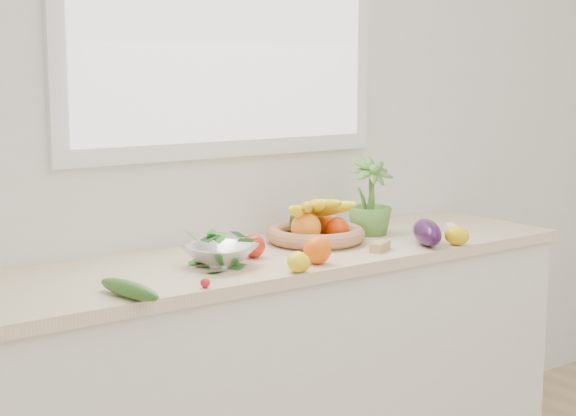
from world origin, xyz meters
TOP-DOWN VIEW (x-y plane):
  - back_wall at (0.00, 2.25)m, footprint 4.50×0.02m
  - counter_cabinet at (0.00, 1.95)m, footprint 2.20×0.58m
  - countertop at (0.00, 1.95)m, footprint 2.24×0.62m
  - orange_loose at (0.02, 1.73)m, footprint 0.10×0.10m
  - lemon_a at (-0.10, 1.67)m, footprint 0.08×0.09m
  - lemon_b at (-0.10, 1.67)m, footprint 0.10×0.10m
  - lemon_c at (0.59, 1.67)m, footprint 0.10×0.11m
  - apple at (-0.10, 1.92)m, footprint 0.08×0.08m
  - ginger at (0.31, 1.76)m, footprint 0.11×0.08m
  - garlic_a at (0.75, 1.85)m, footprint 0.06×0.06m
  - garlic_b at (0.27, 1.95)m, footprint 0.06×0.06m
  - garlic_c at (0.71, 1.79)m, footprint 0.06×0.06m
  - eggplant at (0.51, 1.73)m, footprint 0.19×0.24m
  - cucumber at (-0.65, 1.70)m, footprint 0.09×0.26m
  - radish at (-0.43, 1.67)m, footprint 0.03×0.03m
  - potted_herb at (0.48, 2.01)m, footprint 0.19×0.19m
  - fruit_basket at (0.22, 2.00)m, footprint 0.45×0.45m
  - colander_with_spinach at (-0.25, 1.88)m, footprint 0.27×0.27m

SIDE VIEW (x-z plane):
  - counter_cabinet at x=0.00m, z-range 0.00..0.86m
  - countertop at x=0.00m, z-range 0.86..0.90m
  - radish at x=-0.43m, z-range 0.90..0.93m
  - ginger at x=0.31m, z-range 0.90..0.93m
  - garlic_a at x=0.75m, z-range 0.90..0.94m
  - garlic_b at x=0.27m, z-range 0.90..0.94m
  - garlic_c at x=0.71m, z-range 0.90..0.94m
  - cucumber at x=-0.65m, z-range 0.90..0.95m
  - lemon_a at x=-0.10m, z-range 0.90..0.96m
  - lemon_b at x=-0.10m, z-range 0.90..0.96m
  - lemon_c at x=0.59m, z-range 0.90..0.97m
  - apple at x=-0.10m, z-range 0.90..0.98m
  - orange_loose at x=0.02m, z-range 0.90..0.99m
  - eggplant at x=0.51m, z-range 0.90..0.99m
  - fruit_basket at x=0.22m, z-range 0.86..1.04m
  - colander_with_spinach at x=-0.25m, z-range 0.90..1.02m
  - potted_herb at x=0.48m, z-range 0.88..1.19m
  - back_wall at x=0.00m, z-range 0.00..2.70m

